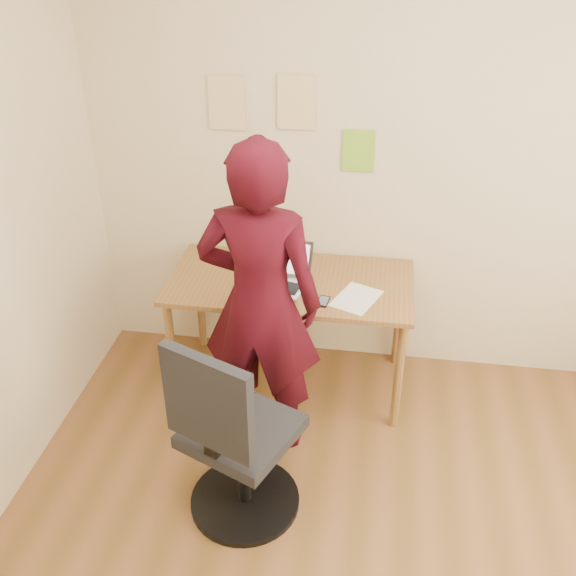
% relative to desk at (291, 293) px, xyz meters
% --- Properties ---
extents(room, '(3.58, 3.58, 2.78)m').
position_rel_desk_xyz_m(room, '(0.49, -1.38, 0.70)').
color(room, brown).
rests_on(room, ground).
extents(desk, '(1.40, 0.70, 0.74)m').
position_rel_desk_xyz_m(desk, '(0.00, 0.00, 0.00)').
color(desk, brown).
rests_on(desk, ground).
extents(laptop, '(0.37, 0.35, 0.23)m').
position_rel_desk_xyz_m(laptop, '(-0.06, -0.03, 0.14)').
color(laptop, '#B1B1B8').
rests_on(laptop, desk).
extents(paper_sheet, '(0.30, 0.35, 0.00)m').
position_rel_desk_xyz_m(paper_sheet, '(0.39, -0.14, 0.09)').
color(paper_sheet, white).
rests_on(paper_sheet, desk).
extents(phone, '(0.07, 0.12, 0.01)m').
position_rel_desk_xyz_m(phone, '(0.21, -0.20, 0.09)').
color(phone, black).
rests_on(phone, desk).
extents(wall_note_left, '(0.21, 0.00, 0.30)m').
position_rel_desk_xyz_m(wall_note_left, '(-0.42, 0.36, 0.99)').
color(wall_note_left, '#E5C289').
rests_on(wall_note_left, room).
extents(wall_note_mid, '(0.21, 0.00, 0.30)m').
position_rel_desk_xyz_m(wall_note_mid, '(-0.02, 0.36, 1.01)').
color(wall_note_mid, '#E5C289').
rests_on(wall_note_mid, room).
extents(wall_note_right, '(0.18, 0.00, 0.24)m').
position_rel_desk_xyz_m(wall_note_right, '(0.33, 0.36, 0.75)').
color(wall_note_right, '#80BA29').
rests_on(wall_note_right, room).
extents(office_chair, '(0.61, 0.62, 1.05)m').
position_rel_desk_xyz_m(office_chair, '(-0.11, -1.05, -0.20)').
color(office_chair, black).
rests_on(office_chair, ground).
extents(person, '(0.66, 0.45, 1.74)m').
position_rel_desk_xyz_m(person, '(-0.09, -0.47, 0.22)').
color(person, '#360710').
rests_on(person, ground).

